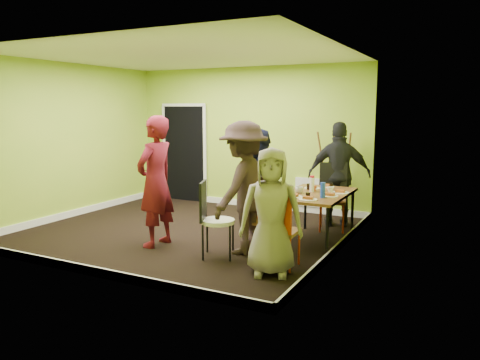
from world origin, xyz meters
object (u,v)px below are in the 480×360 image
at_px(orange_bottle, 315,188).
at_px(person_left_far, 257,183).
at_px(chair_back_end, 333,182).
at_px(chair_front_end, 279,225).
at_px(person_standing, 156,182).
at_px(thermos, 312,185).
at_px(person_left_near, 244,188).
at_px(person_front_end, 271,212).
at_px(easel, 334,176).
at_px(person_back_end, 339,174).
at_px(dining_table, 316,197).
at_px(chair_left_near, 257,215).
at_px(chair_bentwood, 213,215).
at_px(chair_left_far, 267,205).
at_px(blue_bottle, 323,190).

distance_m(orange_bottle, person_left_far, 0.88).
relative_size(chair_back_end, orange_bottle, 14.90).
height_order(chair_front_end, person_standing, person_standing).
distance_m(thermos, person_standing, 2.31).
xyz_separation_m(person_left_far, person_left_near, (0.19, -0.87, 0.08)).
bearing_deg(chair_back_end, person_front_end, 74.47).
xyz_separation_m(easel, person_left_far, (-0.73, -1.72, 0.06)).
relative_size(chair_front_end, person_back_end, 0.56).
height_order(dining_table, person_back_end, person_back_end).
xyz_separation_m(dining_table, person_standing, (-2.01, -1.19, 0.25)).
xyz_separation_m(chair_front_end, easel, (-0.16, 3.01, 0.22)).
xyz_separation_m(chair_left_near, easel, (0.45, 2.35, 0.29)).
height_order(chair_back_end, chair_front_end, chair_back_end).
distance_m(chair_bentwood, person_back_end, 2.66).
bearing_deg(chair_left_far, chair_left_near, 17.16).
distance_m(thermos, person_front_end, 1.65).
height_order(chair_left_near, chair_front_end, chair_front_end).
distance_m(chair_bentwood, easel, 3.07).
bearing_deg(chair_back_end, person_standing, 32.77).
height_order(dining_table, chair_left_near, chair_left_near).
bearing_deg(person_standing, chair_left_near, 113.57).
xyz_separation_m(chair_left_near, thermos, (0.55, 0.77, 0.37)).
bearing_deg(easel, chair_front_end, -86.90).
height_order(chair_left_far, chair_left_near, chair_left_far).
distance_m(dining_table, person_front_end, 1.56).
height_order(blue_bottle, person_back_end, person_back_end).
height_order(easel, thermos, easel).
distance_m(dining_table, chair_back_end, 0.99).
distance_m(blue_bottle, person_left_near, 1.11).
bearing_deg(person_left_far, easel, 133.07).
xyz_separation_m(person_left_far, person_front_end, (0.88, -1.51, -0.07)).
distance_m(dining_table, thermos, 0.21).
bearing_deg(chair_left_near, person_left_far, -135.94).
height_order(chair_left_far, person_standing, person_standing).
bearing_deg(chair_bentwood, easel, 142.83).
bearing_deg(chair_bentwood, chair_left_near, 126.21).
height_order(easel, person_standing, person_standing).
distance_m(chair_left_far, person_back_end, 1.48).
xyz_separation_m(person_left_far, person_back_end, (0.97, 1.19, 0.05)).
distance_m(chair_front_end, person_left_near, 0.89).
relative_size(chair_bentwood, person_front_end, 0.67).
distance_m(chair_front_end, thermos, 1.46).
height_order(chair_back_end, person_left_far, person_left_far).
bearing_deg(person_standing, person_back_end, 141.58).
distance_m(person_left_far, person_back_end, 1.53).
bearing_deg(chair_left_far, chair_back_end, 150.48).
xyz_separation_m(chair_left_far, chair_bentwood, (-0.26, -1.23, 0.06)).
bearing_deg(dining_table, person_left_near, -128.79).
bearing_deg(person_left_far, chair_back_end, 114.71).
bearing_deg(orange_bottle, chair_left_near, -123.77).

